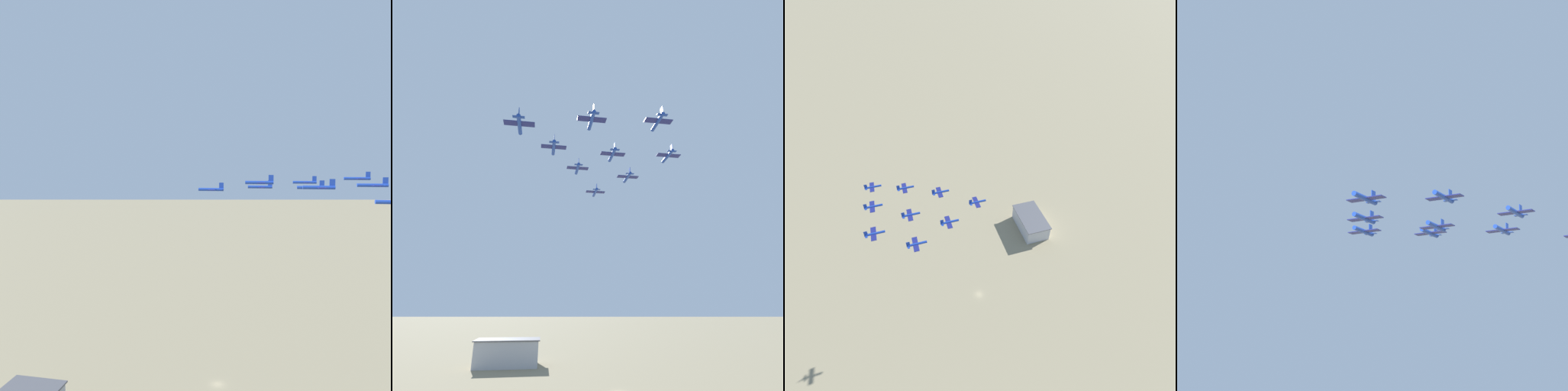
% 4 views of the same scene
% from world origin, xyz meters
% --- Properties ---
extents(ground_plane, '(3000.00, 3000.00, 0.00)m').
position_xyz_m(ground_plane, '(0.00, 0.00, 0.00)').
color(ground_plane, gray).
extents(jet_0, '(8.27, 8.85, 2.97)m').
position_xyz_m(jet_0, '(7.62, -1.30, 75.44)').
color(jet_0, '#19389E').
extents(jet_1, '(8.27, 8.85, 2.97)m').
position_xyz_m(jet_1, '(17.40, 15.60, 78.36)').
color(jet_1, '#19389E').
extents(jet_2, '(8.27, 8.85, 2.97)m').
position_xyz_m(jet_2, '(-2.40, 15.46, 75.99)').
color(jet_2, '#19389E').
extents(jet_3, '(8.27, 8.85, 2.97)m').
position_xyz_m(jet_3, '(27.19, 32.50, 77.45)').
color(jet_3, '#19389E').
extents(jet_4, '(8.27, 8.85, 2.97)m').
position_xyz_m(jet_4, '(7.39, 32.36, 76.41)').
color(jet_4, '#19389E').
extents(jet_5, '(8.27, 8.85, 2.97)m').
position_xyz_m(jet_5, '(-12.41, 32.22, 77.45)').
color(jet_5, '#19389E').
extents(jet_7, '(8.27, 8.85, 2.97)m').
position_xyz_m(jet_7, '(17.17, 49.26, 77.76)').
color(jet_7, '#19389E').
extents(jet_8, '(8.27, 8.85, 2.97)m').
position_xyz_m(jet_8, '(-2.63, 49.12, 79.25)').
color(jet_8, '#19389E').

